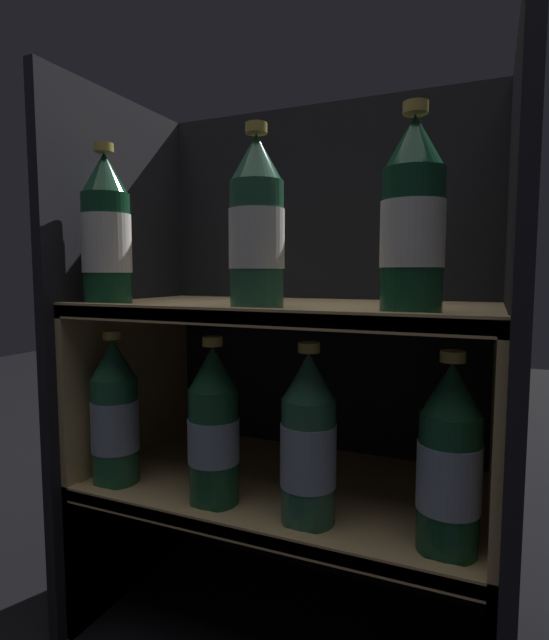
# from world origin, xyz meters

# --- Properties ---
(fridge_back_wall) EXTENTS (0.70, 0.02, 0.94)m
(fridge_back_wall) POSITION_xyz_m (0.00, 0.37, 0.47)
(fridge_back_wall) COLOR black
(fridge_back_wall) RESTS_ON ground_plane
(fridge_side_left) EXTENTS (0.02, 0.40, 0.94)m
(fridge_side_left) POSITION_xyz_m (-0.34, 0.18, 0.47)
(fridge_side_left) COLOR black
(fridge_side_left) RESTS_ON ground_plane
(fridge_side_right) EXTENTS (0.02, 0.40, 0.94)m
(fridge_side_right) POSITION_xyz_m (0.34, 0.18, 0.47)
(fridge_side_right) COLOR black
(fridge_side_right) RESTS_ON ground_plane
(shelf_lower) EXTENTS (0.66, 0.36, 0.27)m
(shelf_lower) POSITION_xyz_m (0.00, 0.17, 0.21)
(shelf_lower) COLOR tan
(shelf_lower) RESTS_ON ground_plane
(shelf_upper) EXTENTS (0.66, 0.36, 0.57)m
(shelf_upper) POSITION_xyz_m (0.00, 0.17, 0.42)
(shelf_upper) COLOR tan
(shelf_upper) RESTS_ON ground_plane
(bottle_upper_front_0) EXTENTS (0.08, 0.08, 0.26)m
(bottle_upper_front_0) POSITION_xyz_m (-0.27, 0.06, 0.68)
(bottle_upper_front_0) COLOR #144228
(bottle_upper_front_0) RESTS_ON shelf_upper
(bottle_upper_front_1) EXTENTS (0.08, 0.08, 0.26)m
(bottle_upper_front_1) POSITION_xyz_m (-0.00, 0.06, 0.68)
(bottle_upper_front_1) COLOR #285B42
(bottle_upper_front_1) RESTS_ON shelf_upper
(bottle_upper_front_2) EXTENTS (0.08, 0.08, 0.26)m
(bottle_upper_front_2) POSITION_xyz_m (0.22, 0.06, 0.68)
(bottle_upper_front_2) COLOR #144228
(bottle_upper_front_2) RESTS_ON shelf_upper
(bottle_lower_front_0) EXTENTS (0.08, 0.08, 0.26)m
(bottle_lower_front_0) POSITION_xyz_m (-0.27, 0.06, 0.38)
(bottle_lower_front_0) COLOR #1E5638
(bottle_lower_front_0) RESTS_ON shelf_lower
(bottle_lower_front_1) EXTENTS (0.08, 0.08, 0.26)m
(bottle_lower_front_1) POSITION_xyz_m (-0.07, 0.06, 0.38)
(bottle_lower_front_1) COLOR #194C2D
(bottle_lower_front_1) RESTS_ON shelf_lower
(bottle_lower_front_2) EXTENTS (0.08, 0.08, 0.26)m
(bottle_lower_front_2) POSITION_xyz_m (0.08, 0.06, 0.38)
(bottle_lower_front_2) COLOR #285B42
(bottle_lower_front_2) RESTS_ON shelf_lower
(bottle_lower_front_3) EXTENTS (0.08, 0.08, 0.26)m
(bottle_lower_front_3) POSITION_xyz_m (0.27, 0.06, 0.38)
(bottle_lower_front_3) COLOR #144228
(bottle_lower_front_3) RESTS_ON shelf_lower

